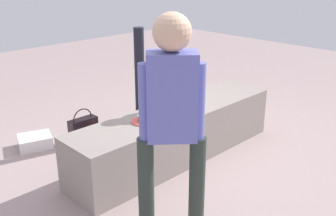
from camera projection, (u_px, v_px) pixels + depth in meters
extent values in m
plane|color=#A38B88|center=(177.00, 157.00, 3.93)|extent=(12.00, 12.00, 0.00)
cube|color=gray|center=(177.00, 134.00, 3.84)|extent=(2.32, 0.53, 0.51)
cylinder|color=#1E2F42|center=(165.00, 113.00, 3.57)|extent=(0.14, 0.26, 0.08)
cylinder|color=#1E2F42|center=(176.00, 111.00, 3.62)|extent=(0.14, 0.26, 0.08)
cube|color=white|center=(165.00, 94.00, 3.63)|extent=(0.24, 0.19, 0.28)
sphere|color=#DBAD8C|center=(165.00, 71.00, 3.56)|extent=(0.16, 0.16, 0.16)
cylinder|color=#DBAD8C|center=(154.00, 96.00, 3.59)|extent=(0.05, 0.05, 0.21)
cylinder|color=#DBAD8C|center=(176.00, 93.00, 3.69)|extent=(0.05, 0.05, 0.21)
cylinder|color=#2A352E|center=(197.00, 187.00, 2.71)|extent=(0.11, 0.11, 0.75)
cylinder|color=#2A352E|center=(146.00, 188.00, 2.69)|extent=(0.11, 0.11, 0.75)
cube|color=#5F64B8|center=(172.00, 97.00, 2.47)|extent=(0.37, 0.36, 0.58)
sphere|color=#DBAD8C|center=(172.00, 32.00, 2.32)|extent=(0.24, 0.24, 0.24)
cylinder|color=#5F64B8|center=(198.00, 104.00, 2.49)|extent=(0.09, 0.09, 0.54)
cylinder|color=#5F64B8|center=(145.00, 105.00, 2.48)|extent=(0.09, 0.09, 0.54)
cylinder|color=#E0594C|center=(144.00, 121.00, 3.47)|extent=(0.22, 0.22, 0.01)
cylinder|color=olive|center=(143.00, 118.00, 3.46)|extent=(0.10, 0.10, 0.04)
cylinder|color=silver|center=(143.00, 116.00, 3.45)|extent=(0.10, 0.10, 0.01)
cube|color=silver|center=(149.00, 119.00, 3.50)|extent=(0.11, 0.04, 0.00)
cube|color=#B259BF|center=(163.00, 105.00, 4.87)|extent=(0.22, 0.12, 0.32)
torus|color=white|center=(160.00, 94.00, 4.78)|extent=(0.09, 0.01, 0.09)
torus|color=white|center=(166.00, 92.00, 4.85)|extent=(0.09, 0.01, 0.09)
cylinder|color=black|center=(141.00, 130.00, 4.50)|extent=(0.36, 0.36, 0.04)
cylinder|color=black|center=(140.00, 80.00, 4.29)|extent=(0.11, 0.11, 1.16)
cylinder|color=silver|center=(93.00, 154.00, 3.80)|extent=(0.06, 0.06, 0.17)
cone|color=silver|center=(93.00, 144.00, 3.77)|extent=(0.06, 0.06, 0.03)
cylinder|color=blue|center=(92.00, 142.00, 3.76)|extent=(0.03, 0.03, 0.02)
cylinder|color=red|center=(106.00, 139.00, 4.20)|extent=(0.07, 0.07, 0.11)
cube|color=white|center=(35.00, 141.00, 4.12)|extent=(0.41, 0.38, 0.13)
cube|color=black|center=(84.00, 130.00, 4.25)|extent=(0.31, 0.12, 0.25)
torus|color=black|center=(83.00, 119.00, 4.20)|extent=(0.23, 0.01, 0.23)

